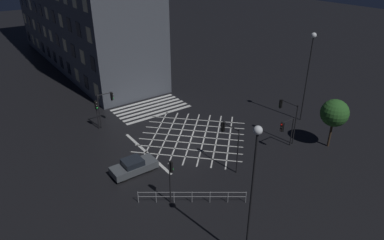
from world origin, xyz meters
TOP-DOWN VIEW (x-y plane):
  - ground_plane at (0.00, 0.00)m, footprint 200.00×200.00m
  - road_markings at (0.29, -4.69)m, footprint 13.57×18.19m
  - traffic_light_nw_main at (-6.10, 7.33)m, footprint 1.92×0.36m
  - traffic_light_se_main at (6.22, -7.55)m, footprint 1.90×0.36m
  - traffic_light_se_cross at (7.42, -7.42)m, footprint 0.36×0.39m
  - traffic_light_nw_cross at (-7.62, 6.06)m, footprint 0.36×2.39m
  - traffic_light_median_north at (0.57, 6.52)m, footprint 0.36×2.36m
  - traffic_light_ne_main at (7.47, 7.64)m, footprint 0.39×0.36m
  - street_lamp_east at (-12.71, 4.20)m, footprint 0.58×0.58m
  - street_lamp_west at (6.64, 15.21)m, footprint 0.51×0.51m
  - street_tree_near at (-10.17, 9.69)m, footprint 2.72×2.72m
  - waiting_car at (8.05, 2.26)m, footprint 4.16×1.75m
  - pedestrian_railing at (6.19, 8.63)m, footprint 6.99×5.03m

SIDE VIEW (x-z plane):
  - ground_plane at x=0.00m, z-range 0.00..0.00m
  - road_markings at x=0.29m, z-range 0.00..0.01m
  - waiting_car at x=8.05m, z-range -0.04..1.33m
  - pedestrian_railing at x=6.19m, z-range 0.15..1.20m
  - traffic_light_nw_main at x=-6.10m, z-range 0.72..3.95m
  - traffic_light_se_cross at x=7.42m, z-range 0.74..4.19m
  - traffic_light_ne_main at x=7.47m, z-range 0.84..4.74m
  - traffic_light_se_main at x=6.22m, z-range 0.92..5.00m
  - traffic_light_nw_cross at x=-7.62m, z-range 1.01..5.37m
  - traffic_light_median_north at x=0.57m, z-range 1.02..5.42m
  - street_tree_near at x=-10.17m, z-range 1.18..6.30m
  - street_lamp_west at x=6.64m, z-range 1.83..11.71m
  - street_lamp_east at x=-12.71m, z-range 2.33..12.55m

